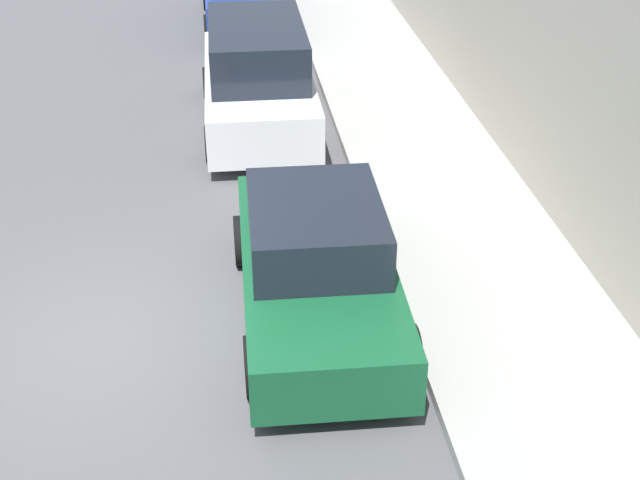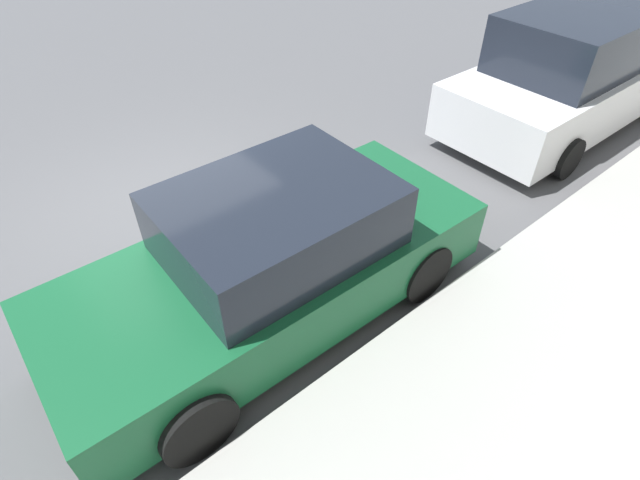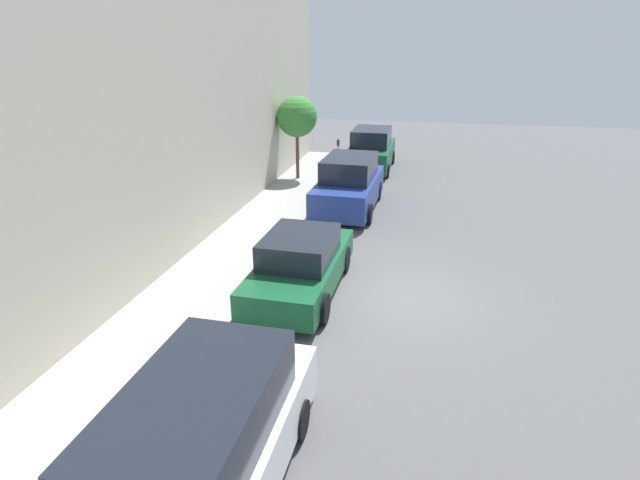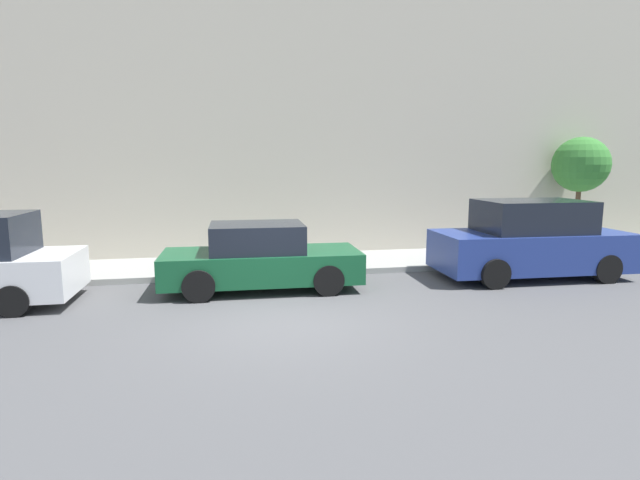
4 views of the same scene
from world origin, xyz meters
name	(u,v)px [view 3 (image 3 of 4)]	position (x,y,z in m)	size (l,w,h in m)	color
ground_plane	(400,297)	(0.00, 0.00, 0.00)	(60.00, 60.00, 0.00)	#515154
sidewalk	(216,275)	(4.82, 0.00, 0.07)	(2.65, 32.00, 0.15)	#9E9E99
parked_suv_nearest	(371,150)	(2.37, -13.21, 0.93)	(2.08, 4.81, 1.98)	#14512D
parked_suv_second	(349,185)	(2.38, -6.61, 0.93)	(2.08, 4.85, 1.98)	navy
parked_sedan_third	(301,265)	(2.45, 0.23, 0.72)	(1.92, 4.54, 1.54)	#14512D
parked_minivan_fourth	(199,452)	(2.14, 6.55, 0.92)	(2.02, 4.92, 1.90)	silver
parking_meter_near	(338,149)	(3.95, -12.84, 0.98)	(0.11, 0.15, 1.34)	#ADADB2
street_tree	(297,117)	(5.28, -10.17, 2.84)	(1.74, 1.74, 3.58)	brown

